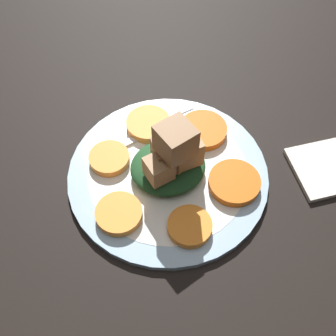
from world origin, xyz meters
TOP-DOWN VIEW (x-y plane):
  - table_slab at (0.00, 0.00)cm, footprint 120.00×120.00cm
  - plate at (0.00, 0.00)cm, footprint 29.47×29.47cm
  - carrot_slice_0 at (-0.52, 9.59)cm, footprint 6.03×6.03cm
  - carrot_slice_1 at (-8.61, 4.54)cm, footprint 7.46×7.46cm
  - carrot_slice_2 at (-7.11, -5.80)cm, footprint 7.46×7.46cm
  - carrot_slice_3 at (0.83, -9.18)cm, footprint 6.99×6.99cm
  - carrot_slice_4 at (7.95, -4.11)cm, footprint 6.00×6.00cm
  - carrot_slice_5 at (8.28, 5.35)cm, footprint 6.44×6.44cm
  - center_pile at (-0.41, 0.33)cm, footprint 10.94×9.85cm
  - fork at (0.89, -7.74)cm, footprint 17.82×6.49cm

SIDE VIEW (x-z plane):
  - table_slab at x=0.00cm, z-range 0.00..2.00cm
  - plate at x=0.00cm, z-range 1.99..3.04cm
  - fork at x=0.89cm, z-range 3.10..3.50cm
  - carrot_slice_0 at x=-0.52cm, z-range 3.10..4.33cm
  - carrot_slice_1 at x=-8.61cm, z-range 3.10..4.33cm
  - carrot_slice_2 at x=-7.11cm, z-range 3.10..4.33cm
  - carrot_slice_3 at x=0.83cm, z-range 3.10..4.33cm
  - carrot_slice_4 at x=7.95cm, z-range 3.10..4.33cm
  - carrot_slice_5 at x=8.28cm, z-range 3.10..4.33cm
  - center_pile at x=-0.41cm, z-range 1.34..12.75cm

